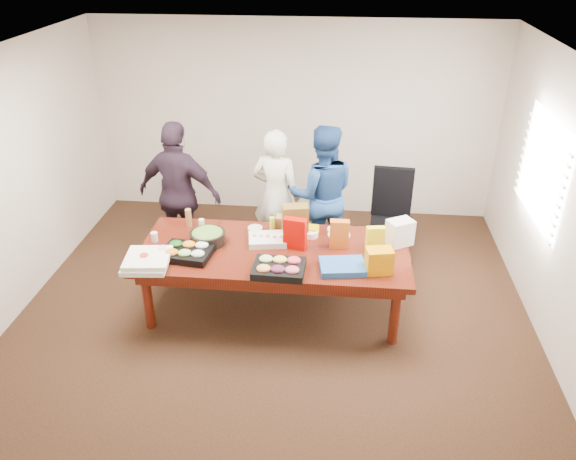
# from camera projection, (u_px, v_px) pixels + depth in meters

# --- Properties ---
(floor) EXTENTS (5.50, 5.00, 0.02)m
(floor) POSITION_uv_depth(u_px,v_px,m) (275.00, 309.00, 6.21)
(floor) COLOR #47301E
(floor) RESTS_ON ground
(ceiling) EXTENTS (5.50, 5.00, 0.02)m
(ceiling) POSITION_uv_depth(u_px,v_px,m) (271.00, 56.00, 4.91)
(ceiling) COLOR white
(ceiling) RESTS_ON wall_back
(wall_back) EXTENTS (5.50, 0.04, 2.70)m
(wall_back) POSITION_uv_depth(u_px,v_px,m) (295.00, 120.00, 7.74)
(wall_back) COLOR beige
(wall_back) RESTS_ON floor
(wall_front) EXTENTS (5.50, 0.04, 2.70)m
(wall_front) POSITION_uv_depth(u_px,v_px,m) (222.00, 374.00, 3.37)
(wall_front) COLOR beige
(wall_front) RESTS_ON floor
(wall_left) EXTENTS (0.04, 5.00, 2.70)m
(wall_left) POSITION_uv_depth(u_px,v_px,m) (9.00, 186.00, 5.79)
(wall_left) COLOR beige
(wall_left) RESTS_ON floor
(wall_right) EXTENTS (0.04, 5.00, 2.70)m
(wall_right) POSITION_uv_depth(u_px,v_px,m) (561.00, 209.00, 5.32)
(wall_right) COLOR beige
(wall_right) RESTS_ON floor
(window_panel) EXTENTS (0.03, 1.40, 1.10)m
(window_panel) POSITION_uv_depth(u_px,v_px,m) (543.00, 170.00, 5.77)
(window_panel) COLOR white
(window_panel) RESTS_ON wall_right
(window_blinds) EXTENTS (0.04, 1.36, 1.00)m
(window_blinds) POSITION_uv_depth(u_px,v_px,m) (539.00, 170.00, 5.78)
(window_blinds) COLOR beige
(window_blinds) RESTS_ON wall_right
(conference_table) EXTENTS (2.80, 1.20, 0.75)m
(conference_table) POSITION_uv_depth(u_px,v_px,m) (274.00, 280.00, 6.02)
(conference_table) COLOR #4C1C0F
(conference_table) RESTS_ON floor
(office_chair) EXTENTS (0.63, 0.63, 1.14)m
(office_chair) POSITION_uv_depth(u_px,v_px,m) (391.00, 223.00, 6.74)
(office_chair) COLOR black
(office_chair) RESTS_ON floor
(person_center) EXTENTS (0.69, 0.54, 1.67)m
(person_center) POSITION_uv_depth(u_px,v_px,m) (276.00, 196.00, 6.80)
(person_center) COLOR silver
(person_center) RESTS_ON floor
(person_right) EXTENTS (0.92, 0.75, 1.73)m
(person_right) POSITION_uv_depth(u_px,v_px,m) (322.00, 195.00, 6.75)
(person_right) COLOR navy
(person_right) RESTS_ON floor
(person_left) EXTENTS (1.11, 0.64, 1.79)m
(person_left) POSITION_uv_depth(u_px,v_px,m) (180.00, 195.00, 6.69)
(person_left) COLOR black
(person_left) RESTS_ON floor
(veggie_tray) EXTENTS (0.54, 0.45, 0.07)m
(veggie_tray) POSITION_uv_depth(u_px,v_px,m) (187.00, 253.00, 5.71)
(veggie_tray) COLOR black
(veggie_tray) RESTS_ON conference_table
(fruit_tray) EXTENTS (0.51, 0.41, 0.08)m
(fruit_tray) POSITION_uv_depth(u_px,v_px,m) (279.00, 269.00, 5.45)
(fruit_tray) COLOR black
(fruit_tray) RESTS_ON conference_table
(sheet_cake) EXTENTS (0.44, 0.36, 0.07)m
(sheet_cake) POSITION_uv_depth(u_px,v_px,m) (268.00, 240.00, 5.95)
(sheet_cake) COLOR white
(sheet_cake) RESTS_ON conference_table
(salad_bowl) EXTENTS (0.48, 0.48, 0.12)m
(salad_bowl) POSITION_uv_depth(u_px,v_px,m) (208.00, 237.00, 5.94)
(salad_bowl) COLOR black
(salad_bowl) RESTS_ON conference_table
(chip_bag_blue) EXTENTS (0.48, 0.38, 0.07)m
(chip_bag_blue) POSITION_uv_depth(u_px,v_px,m) (342.00, 267.00, 5.49)
(chip_bag_blue) COLOR #2359A6
(chip_bag_blue) RESTS_ON conference_table
(chip_bag_red) EXTENTS (0.25, 0.14, 0.34)m
(chip_bag_red) POSITION_uv_depth(u_px,v_px,m) (295.00, 234.00, 5.79)
(chip_bag_red) COLOR #BB0600
(chip_bag_red) RESTS_ON conference_table
(chip_bag_yellow) EXTENTS (0.20, 0.10, 0.28)m
(chip_bag_yellow) POSITION_uv_depth(u_px,v_px,m) (375.00, 239.00, 5.75)
(chip_bag_yellow) COLOR #FFF318
(chip_bag_yellow) RESTS_ON conference_table
(chip_bag_orange) EXTENTS (0.20, 0.09, 0.31)m
(chip_bag_orange) POSITION_uv_depth(u_px,v_px,m) (339.00, 234.00, 5.81)
(chip_bag_orange) COLOR #D25E18
(chip_bag_orange) RESTS_ON conference_table
(mayo_jar) EXTENTS (0.12, 0.12, 0.15)m
(mayo_jar) POSITION_uv_depth(u_px,v_px,m) (296.00, 227.00, 6.11)
(mayo_jar) COLOR white
(mayo_jar) RESTS_ON conference_table
(mustard_bottle) EXTENTS (0.07, 0.07, 0.15)m
(mustard_bottle) POSITION_uv_depth(u_px,v_px,m) (272.00, 224.00, 6.18)
(mustard_bottle) COLOR yellow
(mustard_bottle) RESTS_ON conference_table
(dressing_bottle) EXTENTS (0.08, 0.08, 0.21)m
(dressing_bottle) POSITION_uv_depth(u_px,v_px,m) (189.00, 218.00, 6.24)
(dressing_bottle) COLOR olive
(dressing_bottle) RESTS_ON conference_table
(ranch_bottle) EXTENTS (0.08, 0.08, 0.18)m
(ranch_bottle) POSITION_uv_depth(u_px,v_px,m) (202.00, 227.00, 6.09)
(ranch_bottle) COLOR silver
(ranch_bottle) RESTS_ON conference_table
(banana_bunch) EXTENTS (0.26, 0.18, 0.08)m
(banana_bunch) POSITION_uv_depth(u_px,v_px,m) (307.00, 229.00, 6.14)
(banana_bunch) COLOR #F8CD00
(banana_bunch) RESTS_ON conference_table
(bread_loaf) EXTENTS (0.32, 0.17, 0.12)m
(bread_loaf) POSITION_uv_depth(u_px,v_px,m) (289.00, 222.00, 6.25)
(bread_loaf) COLOR #966034
(bread_loaf) RESTS_ON conference_table
(kraft_bag) EXTENTS (0.30, 0.21, 0.36)m
(kraft_bag) POSITION_uv_depth(u_px,v_px,m) (295.00, 221.00, 6.02)
(kraft_bag) COLOR brown
(kraft_bag) RESTS_ON conference_table
(red_cup) EXTENTS (0.10, 0.10, 0.11)m
(red_cup) POSITION_uv_depth(u_px,v_px,m) (144.00, 259.00, 5.56)
(red_cup) COLOR red
(red_cup) RESTS_ON conference_table
(clear_cup_a) EXTENTS (0.09, 0.09, 0.11)m
(clear_cup_a) POSITION_uv_depth(u_px,v_px,m) (163.00, 252.00, 5.69)
(clear_cup_a) COLOR silver
(clear_cup_a) RESTS_ON conference_table
(clear_cup_b) EXTENTS (0.09, 0.09, 0.10)m
(clear_cup_b) POSITION_uv_depth(u_px,v_px,m) (154.00, 237.00, 5.98)
(clear_cup_b) COLOR silver
(clear_cup_b) RESTS_ON conference_table
(pizza_box_lower) EXTENTS (0.47, 0.47, 0.05)m
(pizza_box_lower) POSITION_uv_depth(u_px,v_px,m) (146.00, 263.00, 5.55)
(pizza_box_lower) COLOR silver
(pizza_box_lower) RESTS_ON conference_table
(pizza_box_upper) EXTENTS (0.48, 0.48, 0.05)m
(pizza_box_upper) POSITION_uv_depth(u_px,v_px,m) (148.00, 258.00, 5.54)
(pizza_box_upper) COLOR white
(pizza_box_upper) RESTS_ON pizza_box_lower
(plate_a) EXTENTS (0.30, 0.30, 0.01)m
(plate_a) POSITION_uv_depth(u_px,v_px,m) (339.00, 235.00, 6.10)
(plate_a) COLOR white
(plate_a) RESTS_ON conference_table
(plate_b) EXTENTS (0.24, 0.24, 0.01)m
(plate_b) POSITION_uv_depth(u_px,v_px,m) (337.00, 229.00, 6.21)
(plate_b) COLOR white
(plate_b) RESTS_ON conference_table
(dip_bowl_a) EXTENTS (0.19, 0.19, 0.06)m
(dip_bowl_a) POSITION_uv_depth(u_px,v_px,m) (311.00, 234.00, 6.07)
(dip_bowl_a) COLOR white
(dip_bowl_a) RESTS_ON conference_table
(dip_bowl_b) EXTENTS (0.17, 0.17, 0.06)m
(dip_bowl_b) POSITION_uv_depth(u_px,v_px,m) (255.00, 230.00, 6.15)
(dip_bowl_b) COLOR beige
(dip_bowl_b) RESTS_ON conference_table
(grocery_bag_white) EXTENTS (0.32, 0.29, 0.28)m
(grocery_bag_white) POSITION_uv_depth(u_px,v_px,m) (400.00, 232.00, 5.88)
(grocery_bag_white) COLOR white
(grocery_bag_white) RESTS_ON conference_table
(grocery_bag_yellow) EXTENTS (0.28, 0.22, 0.25)m
(grocery_bag_yellow) POSITION_uv_depth(u_px,v_px,m) (379.00, 261.00, 5.41)
(grocery_bag_yellow) COLOR orange
(grocery_bag_yellow) RESTS_ON conference_table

